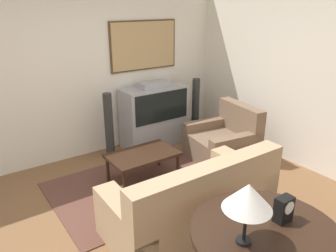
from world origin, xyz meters
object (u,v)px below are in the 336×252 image
Objects in this scene: speaker_tower_right at (195,108)px; tv at (154,115)px; coffee_table at (143,156)px; couch at (193,203)px; console_table at (266,238)px; speaker_tower_left at (109,128)px; table_lamp at (248,197)px; armchair at (223,142)px; mantel_clock at (284,209)px.

tv is at bearing 176.80° from speaker_tower_right.
couch is at bearing -93.76° from coffee_table.
console_table is (-1.07, -3.23, 0.14)m from tv.
tv is 0.97× the size of console_table.
couch is 1.61× the size of console_table.
speaker_tower_left is at bearing -176.80° from tv.
console_table is 1.09× the size of speaker_tower_right.
table_lamp is (-0.42, -1.06, 0.80)m from couch.
table_lamp is (-0.23, 0.02, 0.44)m from console_table.
coffee_table is 0.81× the size of console_table.
couch is 1.75× the size of speaker_tower_right.
table_lamp reaches higher than couch.
tv is 1.26m from armchair.
table_lamp is at bearing 175.19° from console_table.
console_table is at bearing -96.60° from coffee_table.
tv is 5.35× the size of mantel_clock.
mantel_clock is at bearing -91.54° from coffee_table.
armchair is (1.46, 1.04, -0.03)m from couch.
couch is at bearing -112.53° from tv.
speaker_tower_right is at bearing 172.40° from armchair.
couch is at bearing -46.48° from armchair.
couch is at bearing -90.65° from speaker_tower_left.
armchair is at bearing -36.30° from speaker_tower_left.
speaker_tower_right reaches higher than couch.
table_lamp is at bearing 69.15° from couch.
coffee_table is at bearing 88.46° from mantel_clock.
speaker_tower_left is at bearing 82.03° from table_lamp.
mantel_clock is at bearing 91.49° from couch.
armchair is 1.39m from coffee_table.
table_lamp reaches higher than speaker_tower_left.
console_table is 0.50m from table_lamp.
console_table is (-0.18, -1.08, 0.36)m from couch.
couch is 1.80× the size of armchair.
console_table is 1.09× the size of speaker_tower_left.
mantel_clock reaches higher than couch.
speaker_tower_right is at bearing 28.79° from coffee_table.
tv is 0.60× the size of couch.
table_lamp reaches higher than console_table.
tv is 3.40m from console_table.
armchair is 2.94m from table_lamp.
armchair is 2.16× the size of table_lamp.
couch is at bearing 80.36° from console_table.
console_table is 5.53× the size of mantel_clock.
table_lamp reaches higher than armchair.
armchair reaches higher than coffee_table.
couch is 1.16m from console_table.
tv is 1.08× the size of armchair.
table_lamp is (-1.88, -2.10, 0.83)m from armchair.
console_table is 0.26m from mantel_clock.
speaker_tower_right is at bearing 55.50° from table_lamp.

